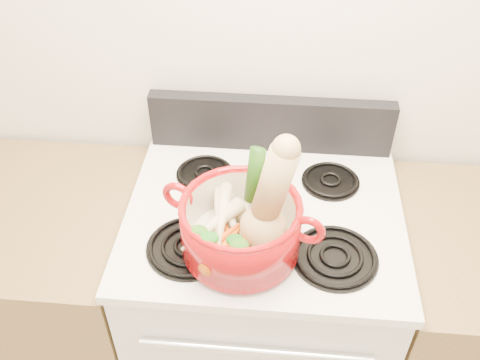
# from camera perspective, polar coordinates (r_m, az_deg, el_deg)

# --- Properties ---
(wall_back) EXTENTS (3.50, 0.02, 2.60)m
(wall_back) POSITION_cam_1_polar(r_m,az_deg,el_deg) (1.60, 3.74, 14.70)
(wall_back) COLOR white
(wall_back) RESTS_ON floor
(stove_body) EXTENTS (0.76, 0.65, 0.92)m
(stove_body) POSITION_cam_1_polar(r_m,az_deg,el_deg) (1.89, 2.17, -13.98)
(stove_body) COLOR silver
(stove_body) RESTS_ON floor
(cooktop) EXTENTS (0.78, 0.67, 0.03)m
(cooktop) POSITION_cam_1_polar(r_m,az_deg,el_deg) (1.52, 2.61, -3.70)
(cooktop) COLOR white
(cooktop) RESTS_ON stove_body
(control_backsplash) EXTENTS (0.76, 0.05, 0.18)m
(control_backsplash) POSITION_cam_1_polar(r_m,az_deg,el_deg) (1.69, 3.29, 6.02)
(control_backsplash) COLOR black
(control_backsplash) RESTS_ON cooktop
(oven_handle) EXTENTS (0.60, 0.02, 0.02)m
(oven_handle) POSITION_cam_1_polar(r_m,az_deg,el_deg) (1.44, 1.62, -17.76)
(oven_handle) COLOR silver
(oven_handle) RESTS_ON stove_body
(burner_front_left) EXTENTS (0.22, 0.22, 0.02)m
(burner_front_left) POSITION_cam_1_polar(r_m,az_deg,el_deg) (1.41, -5.49, -7.06)
(burner_front_left) COLOR black
(burner_front_left) RESTS_ON cooktop
(burner_front_right) EXTENTS (0.22, 0.22, 0.02)m
(burner_front_right) POSITION_cam_1_polar(r_m,az_deg,el_deg) (1.41, 10.09, -8.02)
(burner_front_right) COLOR black
(burner_front_right) RESTS_ON cooktop
(burner_back_left) EXTENTS (0.17, 0.17, 0.02)m
(burner_back_left) POSITION_cam_1_polar(r_m,az_deg,el_deg) (1.63, -3.78, 0.79)
(burner_back_left) COLOR black
(burner_back_left) RESTS_ON cooktop
(burner_back_right) EXTENTS (0.17, 0.17, 0.02)m
(burner_back_right) POSITION_cam_1_polar(r_m,az_deg,el_deg) (1.62, 9.64, -0.00)
(burner_back_right) COLOR black
(burner_back_right) RESTS_ON cooktop
(dutch_oven) EXTENTS (0.37, 0.37, 0.15)m
(dutch_oven) POSITION_cam_1_polar(r_m,az_deg,el_deg) (1.34, 0.08, -5.01)
(dutch_oven) COLOR #980A0C
(dutch_oven) RESTS_ON burner_front_left
(pot_handle_left) EXTENTS (0.09, 0.04, 0.08)m
(pot_handle_left) POSITION_cam_1_polar(r_m,az_deg,el_deg) (1.36, -6.66, -1.69)
(pot_handle_left) COLOR #980A0C
(pot_handle_left) RESTS_ON dutch_oven
(pot_handle_right) EXTENTS (0.09, 0.04, 0.08)m
(pot_handle_right) POSITION_cam_1_polar(r_m,az_deg,el_deg) (1.27, 7.30, -5.32)
(pot_handle_right) COLOR #980A0C
(pot_handle_right) RESTS_ON dutch_oven
(squash) EXTENTS (0.22, 0.18, 0.32)m
(squash) POSITION_cam_1_polar(r_m,az_deg,el_deg) (1.26, 2.65, -1.94)
(squash) COLOR tan
(squash) RESTS_ON dutch_oven
(leek) EXTENTS (0.07, 0.10, 0.27)m
(leek) POSITION_cam_1_polar(r_m,az_deg,el_deg) (1.30, 1.50, -1.57)
(leek) COLOR silver
(leek) RESTS_ON dutch_oven
(ginger) EXTENTS (0.09, 0.08, 0.04)m
(ginger) POSITION_cam_1_polar(r_m,az_deg,el_deg) (1.40, 0.88, -3.74)
(ginger) COLOR tan
(ginger) RESTS_ON dutch_oven
(parsnip_0) EXTENTS (0.10, 0.20, 0.05)m
(parsnip_0) POSITION_cam_1_polar(r_m,az_deg,el_deg) (1.38, -2.88, -4.42)
(parsnip_0) COLOR #F0E5C4
(parsnip_0) RESTS_ON dutch_oven
(parsnip_1) EXTENTS (0.09, 0.18, 0.05)m
(parsnip_1) POSITION_cam_1_polar(r_m,az_deg,el_deg) (1.36, -2.42, -5.15)
(parsnip_1) COLOR beige
(parsnip_1) RESTS_ON dutch_oven
(parsnip_2) EXTENTS (0.13, 0.21, 0.06)m
(parsnip_2) POSITION_cam_1_polar(r_m,az_deg,el_deg) (1.39, -1.45, -3.00)
(parsnip_2) COLOR beige
(parsnip_2) RESTS_ON dutch_oven
(parsnip_3) EXTENTS (0.17, 0.18, 0.06)m
(parsnip_3) POSITION_cam_1_polar(r_m,az_deg,el_deg) (1.35, -3.01, -4.80)
(parsnip_3) COLOR beige
(parsnip_3) RESTS_ON dutch_oven
(parsnip_4) EXTENTS (0.06, 0.22, 0.06)m
(parsnip_4) POSITION_cam_1_polar(r_m,az_deg,el_deg) (1.38, -2.24, -2.92)
(parsnip_4) COLOR beige
(parsnip_4) RESTS_ON dutch_oven
(parsnip_5) EXTENTS (0.04, 0.21, 0.06)m
(parsnip_5) POSITION_cam_1_polar(r_m,az_deg,el_deg) (1.35, -1.95, -4.07)
(parsnip_5) COLOR #EEE6C2
(parsnip_5) RESTS_ON dutch_oven
(carrot_0) EXTENTS (0.08, 0.16, 0.05)m
(carrot_0) POSITION_cam_1_polar(r_m,az_deg,el_deg) (1.34, -1.13, -6.88)
(carrot_0) COLOR red
(carrot_0) RESTS_ON dutch_oven
(carrot_1) EXTENTS (0.11, 0.17, 0.05)m
(carrot_1) POSITION_cam_1_polar(r_m,az_deg,el_deg) (1.31, -1.77, -7.29)
(carrot_1) COLOR #D7600A
(carrot_1) RESTS_ON dutch_oven
(carrot_2) EXTENTS (0.05, 0.19, 0.05)m
(carrot_2) POSITION_cam_1_polar(r_m,az_deg,el_deg) (1.33, 0.51, -6.42)
(carrot_2) COLOR #B84509
(carrot_2) RESTS_ON dutch_oven
(carrot_3) EXTENTS (0.12, 0.13, 0.04)m
(carrot_3) POSITION_cam_1_polar(r_m,az_deg,el_deg) (1.32, -2.29, -6.51)
(carrot_3) COLOR #DF550B
(carrot_3) RESTS_ON dutch_oven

